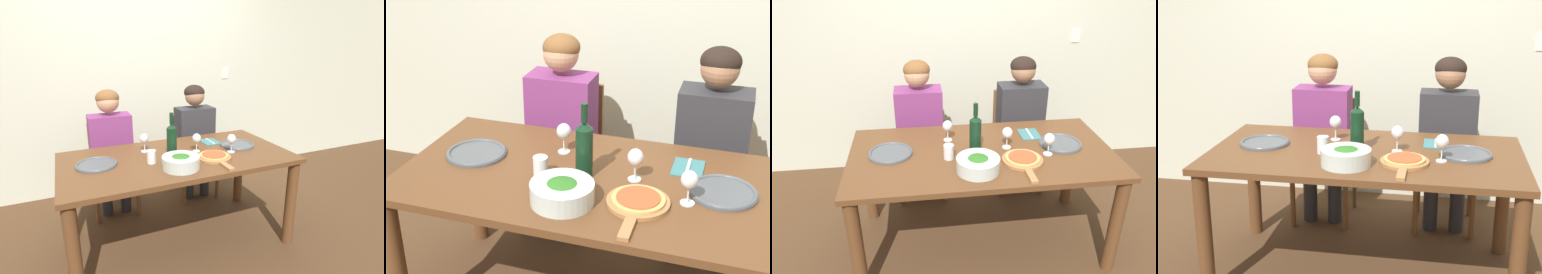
% 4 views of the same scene
% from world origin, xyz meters
% --- Properties ---
extents(ground_plane, '(40.00, 40.00, 0.00)m').
position_xyz_m(ground_plane, '(0.00, 0.00, 0.00)').
color(ground_plane, '#4C331E').
extents(back_wall, '(10.00, 0.06, 2.70)m').
position_xyz_m(back_wall, '(0.00, 1.26, 1.35)').
color(back_wall, beige).
rests_on(back_wall, ground).
extents(dining_table, '(1.75, 0.90, 0.76)m').
position_xyz_m(dining_table, '(0.00, 0.00, 0.64)').
color(dining_table, brown).
rests_on(dining_table, ground).
extents(chair_left, '(0.42, 0.42, 0.86)m').
position_xyz_m(chair_left, '(-0.40, 0.80, 0.47)').
color(chair_left, brown).
rests_on(chair_left, ground).
extents(chair_right, '(0.42, 0.42, 0.86)m').
position_xyz_m(chair_right, '(0.46, 0.80, 0.47)').
color(chair_right, brown).
rests_on(chair_right, ground).
extents(person_woman, '(0.47, 0.51, 1.20)m').
position_xyz_m(person_woman, '(-0.40, 0.69, 0.72)').
color(person_woman, '#28282D').
rests_on(person_woman, ground).
extents(person_man, '(0.47, 0.51, 1.20)m').
position_xyz_m(person_man, '(0.46, 0.69, 0.72)').
color(person_man, '#28282D').
rests_on(person_man, ground).
extents(wine_bottle, '(0.08, 0.08, 0.35)m').
position_xyz_m(wine_bottle, '(-0.05, -0.00, 0.89)').
color(wine_bottle, black).
rests_on(wine_bottle, dining_table).
extents(broccoli_bowl, '(0.27, 0.27, 0.10)m').
position_xyz_m(broccoli_bowl, '(-0.07, -0.24, 0.80)').
color(broccoli_bowl, silver).
rests_on(broccoli_bowl, dining_table).
extents(dinner_plate_left, '(0.29, 0.29, 0.02)m').
position_xyz_m(dinner_plate_left, '(-0.60, 0.04, 0.77)').
color(dinner_plate_left, '#4C5156').
rests_on(dinner_plate_left, dining_table).
extents(dinner_plate_right, '(0.29, 0.29, 0.02)m').
position_xyz_m(dinner_plate_right, '(0.56, 0.03, 0.77)').
color(dinner_plate_right, '#4C5156').
rests_on(dinner_plate_right, dining_table).
extents(pizza_on_board, '(0.26, 0.40, 0.04)m').
position_xyz_m(pizza_on_board, '(0.23, -0.17, 0.77)').
color(pizza_on_board, '#9E7042').
rests_on(pizza_on_board, dining_table).
extents(wine_glass_left, '(0.07, 0.07, 0.15)m').
position_xyz_m(wine_glass_left, '(-0.21, 0.20, 0.86)').
color(wine_glass_left, silver).
rests_on(wine_glass_left, dining_table).
extents(wine_glass_right, '(0.07, 0.07, 0.15)m').
position_xyz_m(wine_glass_right, '(0.42, -0.09, 0.86)').
color(wine_glass_right, silver).
rests_on(wine_glass_right, dining_table).
extents(wine_glass_centre, '(0.07, 0.07, 0.15)m').
position_xyz_m(wine_glass_centre, '(0.18, 0.03, 0.86)').
color(wine_glass_centre, silver).
rests_on(wine_glass_centre, dining_table).
extents(water_tumbler, '(0.07, 0.07, 0.10)m').
position_xyz_m(water_tumbler, '(-0.23, -0.06, 0.80)').
color(water_tumbler, silver).
rests_on(water_tumbler, dining_table).
extents(fork_on_napkin, '(0.14, 0.18, 0.01)m').
position_xyz_m(fork_on_napkin, '(0.39, 0.21, 0.76)').
color(fork_on_napkin, '#387075').
rests_on(fork_on_napkin, dining_table).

